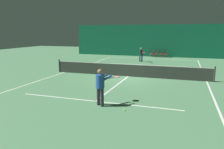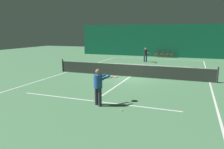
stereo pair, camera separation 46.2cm
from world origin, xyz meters
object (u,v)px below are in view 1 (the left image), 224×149
object	(u,v)px
player_near	(101,84)
courtside_chair_1	(157,53)
courtside_chair_3	(166,54)
tennis_net	(128,70)
tennis_ball	(125,110)
courtside_chair_0	(152,53)
player_far	(141,54)
courtside_chair_2	(162,54)

from	to	relation	value
player_near	courtside_chair_1	xyz separation A→B (m)	(-0.09, 20.88, -0.50)
courtside_chair_1	courtside_chair_3	bearing A→B (deg)	90.00
tennis_net	tennis_ball	xyz separation A→B (m)	(1.68, -7.21, -0.48)
courtside_chair_0	courtside_chair_3	distance (m)	1.92
courtside_chair_1	player_far	bearing A→B (deg)	-11.10
player_far	courtside_chair_3	distance (m)	5.99
player_far	courtside_chair_3	bearing A→B (deg)	128.66
player_far	tennis_ball	distance (m)	15.93
player_near	player_far	xyz separation A→B (m)	(-1.16, 15.39, -0.06)
tennis_net	player_near	distance (m)	6.91
player_far	courtside_chair_1	distance (m)	5.61
courtside_chair_2	tennis_net	bearing A→B (deg)	-4.20
tennis_net	player_near	world-z (taller)	player_near
player_far	player_near	bearing A→B (deg)	-23.79
courtside_chair_0	player_near	bearing A→B (deg)	1.99
courtside_chair_0	courtside_chair_1	xyz separation A→B (m)	(0.64, 0.00, 0.00)
player_near	courtside_chair_1	bearing A→B (deg)	29.45
player_near	courtside_chair_3	size ratio (longest dim) A/B	2.01
tennis_net	courtside_chair_1	world-z (taller)	tennis_net
tennis_net	tennis_ball	bearing A→B (deg)	-76.88
player_far	tennis_ball	xyz separation A→B (m)	(2.37, -15.73, -0.89)
courtside_chair_3	tennis_ball	distance (m)	21.22
courtside_chair_2	tennis_ball	size ratio (longest dim) A/B	12.73
player_far	courtside_chair_0	world-z (taller)	player_far
tennis_net	courtside_chair_3	world-z (taller)	tennis_net
player_far	courtside_chair_0	bearing A→B (deg)	147.33
player_near	courtside_chair_3	world-z (taller)	player_near
tennis_net	courtside_chair_0	bearing A→B (deg)	91.02
player_near	courtside_chair_2	distance (m)	20.89
player_far	courtside_chair_2	distance (m)	5.76
courtside_chair_0	courtside_chair_3	bearing A→B (deg)	90.00
tennis_net	courtside_chair_0	distance (m)	14.01
courtside_chair_1	tennis_ball	distance (m)	21.25
courtside_chair_1	courtside_chair_2	distance (m)	0.64
player_far	tennis_net	bearing A→B (deg)	-23.50
courtside_chair_1	tennis_ball	world-z (taller)	courtside_chair_1
courtside_chair_0	courtside_chair_2	size ratio (longest dim) A/B	1.00
player_near	player_far	bearing A→B (deg)	33.53
player_near	courtside_chair_1	world-z (taller)	player_near
tennis_net	player_far	world-z (taller)	player_far
courtside_chair_0	courtside_chair_2	xyz separation A→B (m)	(1.28, 0.00, 0.00)
courtside_chair_0	courtside_chair_1	distance (m)	0.64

